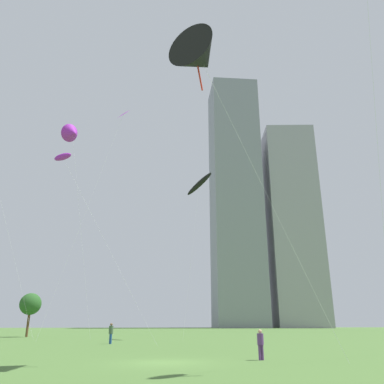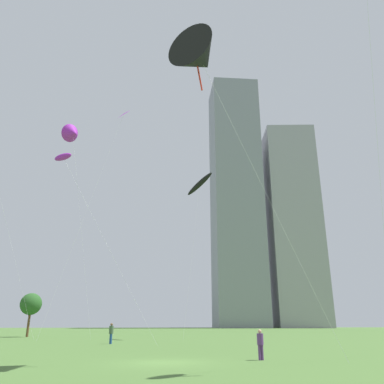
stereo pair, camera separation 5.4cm
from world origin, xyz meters
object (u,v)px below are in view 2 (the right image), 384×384
(person_standing_2, at_px, (260,342))
(distant_highrise_0, at_px, (236,197))
(kite_flying_5, at_px, (123,115))
(park_tree_0, at_px, (31,304))
(kite_flying_7, at_px, (63,157))
(distant_highrise_1, at_px, (292,225))
(person_standing_1, at_px, (111,332))
(kite_flying_3, at_px, (200,184))
(kite_flying_4, at_px, (73,133))
(kite_flying_1, at_px, (199,56))

(person_standing_2, xyz_separation_m, distant_highrise_0, (27.39, 126.46, 49.48))
(kite_flying_5, bearing_deg, person_standing_2, -69.58)
(park_tree_0, bearing_deg, kite_flying_5, -34.23)
(kite_flying_7, relative_size, park_tree_0, 3.28)
(person_standing_2, relative_size, distant_highrise_1, 0.02)
(person_standing_1, xyz_separation_m, kite_flying_3, (9.73, 9.58, 18.67))
(kite_flying_4, distance_m, kite_flying_7, 15.33)
(kite_flying_7, bearing_deg, kite_flying_1, -57.89)
(distant_highrise_0, bearing_deg, kite_flying_1, -102.38)
(distant_highrise_0, bearing_deg, kite_flying_4, -114.04)
(distant_highrise_0, bearing_deg, distant_highrise_1, 6.22)
(distant_highrise_0, bearing_deg, kite_flying_5, -110.32)
(kite_flying_1, xyz_separation_m, distant_highrise_1, (54.13, 130.52, 22.08))
(park_tree_0, relative_size, distant_highrise_0, 0.06)
(kite_flying_1, xyz_separation_m, distant_highrise_0, (30.88, 128.45, 32.78))
(person_standing_1, distance_m, park_tree_0, 23.86)
(kite_flying_1, distance_m, kite_flying_7, 23.38)
(kite_flying_7, bearing_deg, distant_highrise_1, 59.00)
(kite_flying_4, relative_size, distant_highrise_0, 0.29)
(person_standing_1, bearing_deg, kite_flying_5, -20.94)
(kite_flying_5, bearing_deg, person_standing_1, -83.77)
(kite_flying_4, xyz_separation_m, park_tree_0, (-4.91, 7.29, -23.47))
(person_standing_2, height_order, distant_highrise_1, distant_highrise_1)
(kite_flying_7, distance_m, park_tree_0, 25.30)
(kite_flying_4, relative_size, park_tree_0, 4.99)
(kite_flying_1, height_order, kite_flying_7, kite_flying_7)
(kite_flying_4, height_order, park_tree_0, kite_flying_4)
(kite_flying_3, bearing_deg, park_tree_0, 156.47)
(kite_flying_4, bearing_deg, distant_highrise_1, 55.15)
(person_standing_2, height_order, kite_flying_3, kite_flying_3)
(kite_flying_3, height_order, kite_flying_4, kite_flying_4)
(distant_highrise_1, bearing_deg, kite_flying_3, -109.56)
(person_standing_2, bearing_deg, kite_flying_3, -103.45)
(kite_flying_3, relative_size, kite_flying_4, 0.72)
(kite_flying_1, distance_m, kite_flying_3, 29.61)
(kite_flying_4, xyz_separation_m, distant_highrise_0, (45.33, 96.43, 22.55))
(person_standing_2, height_order, kite_flying_1, kite_flying_1)
(person_standing_2, distance_m, distant_highrise_0, 138.54)
(person_standing_1, xyz_separation_m, kite_flying_5, (-1.25, 11.43, 29.62))
(kite_flying_3, distance_m, kite_flying_4, 19.98)
(kite_flying_5, relative_size, distant_highrise_0, 0.32)
(kite_flying_4, height_order, distant_highrise_0, distant_highrise_0)
(park_tree_0, bearing_deg, distant_highrise_0, 60.59)
(kite_flying_5, relative_size, distant_highrise_1, 0.40)
(kite_flying_5, relative_size, park_tree_0, 5.40)
(kite_flying_5, height_order, park_tree_0, kite_flying_5)
(person_standing_1, relative_size, kite_flying_4, 0.06)
(kite_flying_4, distance_m, distant_highrise_1, 120.60)
(kite_flying_1, xyz_separation_m, kite_flying_3, (3.61, 29.31, 2.14))
(kite_flying_5, height_order, distant_highrise_1, distant_highrise_1)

